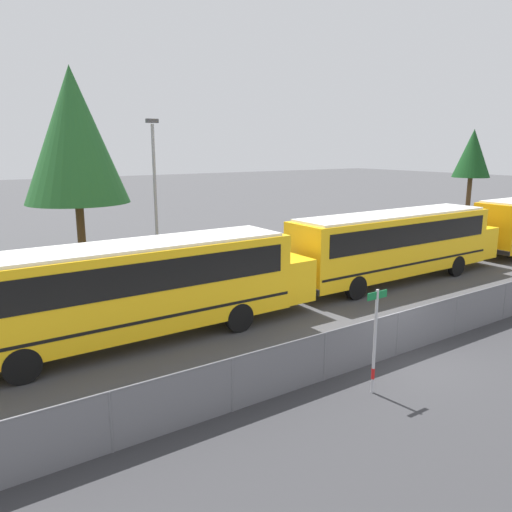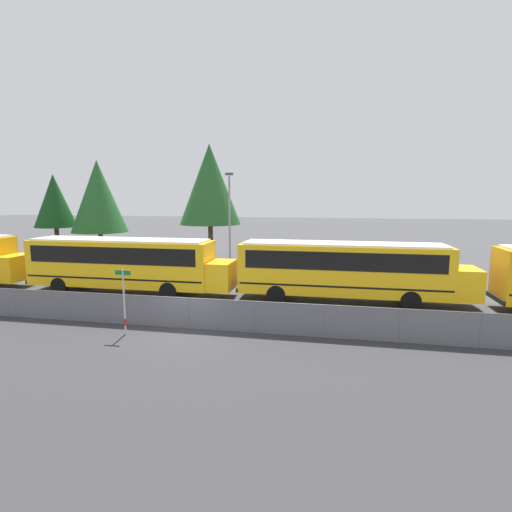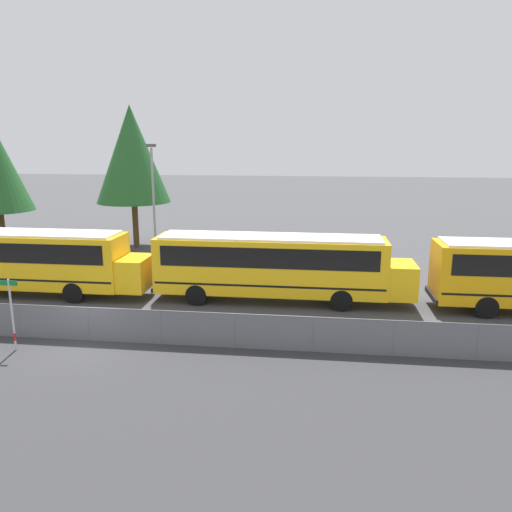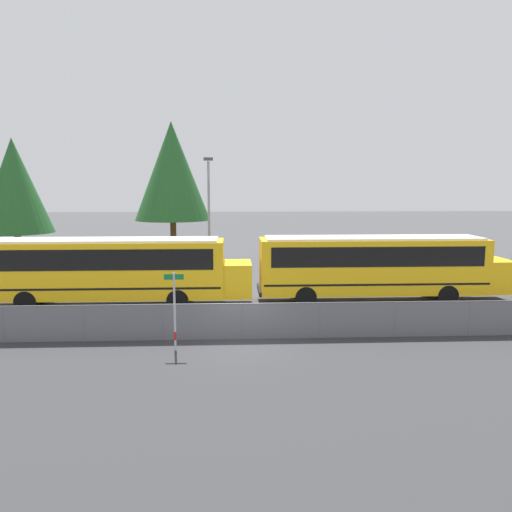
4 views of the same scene
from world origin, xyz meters
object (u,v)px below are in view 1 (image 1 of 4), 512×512
at_px(street_sign, 375,339).
at_px(school_bus_1, 137,284).
at_px(school_bus_2, 398,240).
at_px(light_pole, 155,190).
at_px(tree_1, 74,136).
at_px(tree_3, 472,154).

bearing_deg(street_sign, school_bus_1, 118.76).
xyz_separation_m(school_bus_2, light_pole, (-8.92, 8.13, 2.26)).
relative_size(school_bus_1, street_sign, 4.50).
bearing_deg(street_sign, tree_1, 96.65).
xyz_separation_m(light_pole, tree_1, (-2.81, 3.81, 2.71)).
relative_size(tree_1, tree_3, 1.30).
xyz_separation_m(school_bus_1, light_pole, (4.35, 8.55, 2.26)).
height_order(street_sign, tree_1, tree_1).
bearing_deg(street_sign, light_pole, 87.93).
xyz_separation_m(tree_1, tree_3, (38.04, 1.50, -1.24)).
bearing_deg(tree_3, school_bus_2, -152.95).
xyz_separation_m(school_bus_1, tree_1, (1.54, 12.36, 4.97)).
bearing_deg(school_bus_2, tree_1, 134.46).
height_order(school_bus_1, light_pole, light_pole).
bearing_deg(school_bus_2, light_pole, 137.63).
relative_size(school_bus_1, tree_3, 1.59).
relative_size(school_bus_2, tree_3, 1.59).
distance_m(light_pole, tree_3, 35.66).
height_order(school_bus_2, tree_1, tree_1).
height_order(school_bus_2, tree_3, tree_3).
relative_size(street_sign, tree_1, 0.27).
xyz_separation_m(light_pole, tree_3, (35.23, 5.31, 1.47)).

